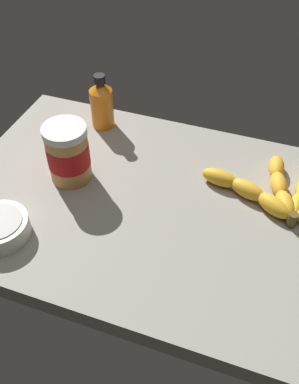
% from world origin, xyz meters
% --- Properties ---
extents(ground_plane, '(0.90, 0.58, 0.04)m').
position_xyz_m(ground_plane, '(0.00, 0.00, -0.02)').
color(ground_plane, gray).
extents(banana_bunch, '(0.32, 0.22, 0.04)m').
position_xyz_m(banana_bunch, '(0.24, 0.11, 0.02)').
color(banana_bunch, gold).
rests_on(banana_bunch, ground_plane).
extents(peanut_butter_jar, '(0.09, 0.09, 0.14)m').
position_xyz_m(peanut_butter_jar, '(-0.22, 0.01, 0.07)').
color(peanut_butter_jar, '#BF8442').
rests_on(peanut_butter_jar, ground_plane).
extents(honey_bottle, '(0.06, 0.06, 0.14)m').
position_xyz_m(honey_bottle, '(-0.23, 0.22, 0.06)').
color(honey_bottle, orange).
rests_on(honey_bottle, ground_plane).
extents(small_bowl, '(0.12, 0.12, 0.04)m').
position_xyz_m(small_bowl, '(-0.27, -0.19, 0.02)').
color(small_bowl, silver).
rests_on(small_bowl, ground_plane).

